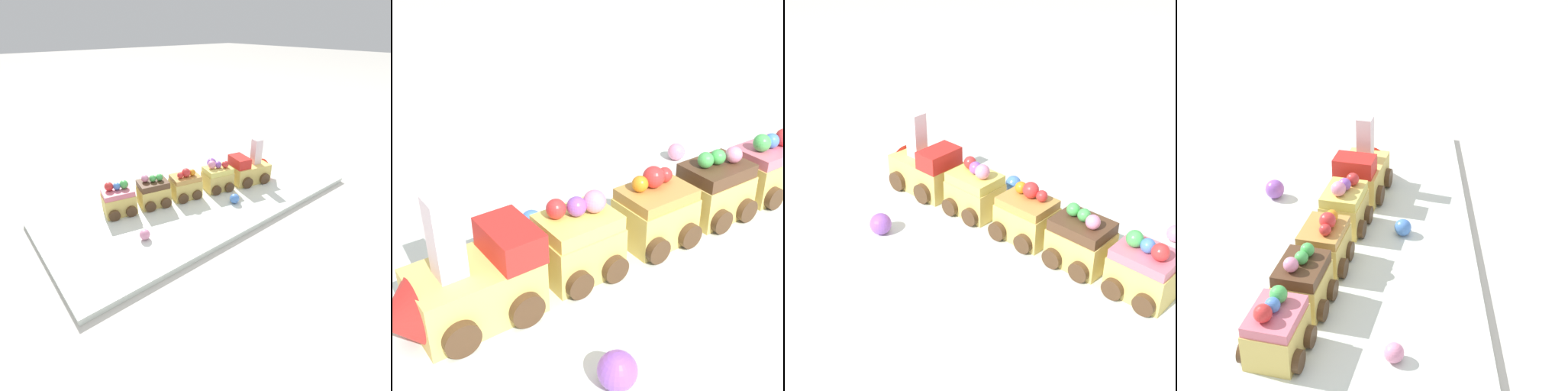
% 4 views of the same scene
% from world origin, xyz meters
% --- Properties ---
extents(ground_plane, '(10.00, 10.00, 0.00)m').
position_xyz_m(ground_plane, '(0.00, 0.00, 0.00)').
color(ground_plane, beige).
extents(display_board, '(0.73, 0.32, 0.01)m').
position_xyz_m(display_board, '(0.00, 0.00, 0.01)').
color(display_board, silver).
rests_on(display_board, ground_plane).
extents(cake_train_locomotive, '(0.13, 0.09, 0.11)m').
position_xyz_m(cake_train_locomotive, '(0.16, -0.01, 0.04)').
color(cake_train_locomotive, '#EACC66').
rests_on(cake_train_locomotive, display_board).
extents(cake_car_lemon, '(0.08, 0.08, 0.08)m').
position_xyz_m(cake_car_lemon, '(0.06, 0.01, 0.04)').
color(cake_car_lemon, '#EACC66').
rests_on(cake_car_lemon, display_board).
extents(cake_car_caramel, '(0.08, 0.08, 0.08)m').
position_xyz_m(cake_car_caramel, '(-0.03, 0.03, 0.04)').
color(cake_car_caramel, '#EACC66').
rests_on(cake_car_caramel, display_board).
extents(cake_car_chocolate, '(0.08, 0.08, 0.07)m').
position_xyz_m(cake_car_chocolate, '(-0.11, 0.05, 0.04)').
color(cake_car_chocolate, '#EACC66').
rests_on(cake_car_chocolate, display_board).
extents(cake_car_strawberry, '(0.08, 0.08, 0.07)m').
position_xyz_m(cake_car_strawberry, '(-0.19, 0.07, 0.04)').
color(cake_car_strawberry, '#EACC66').
rests_on(cake_car_strawberry, display_board).
extents(gumball_purple, '(0.03, 0.03, 0.03)m').
position_xyz_m(gumball_purple, '(0.13, 0.12, 0.03)').
color(gumball_purple, '#9956C6').
rests_on(gumball_purple, display_board).
extents(gumball_pink, '(0.02, 0.02, 0.02)m').
position_xyz_m(gumball_pink, '(-0.19, -0.06, 0.02)').
color(gumball_pink, pink).
rests_on(gumball_pink, display_board).
extents(gumball_blue, '(0.02, 0.02, 0.02)m').
position_xyz_m(gumball_blue, '(0.04, -0.07, 0.02)').
color(gumball_blue, '#4C84E0').
rests_on(gumball_blue, display_board).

